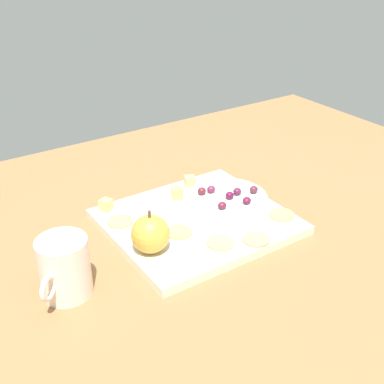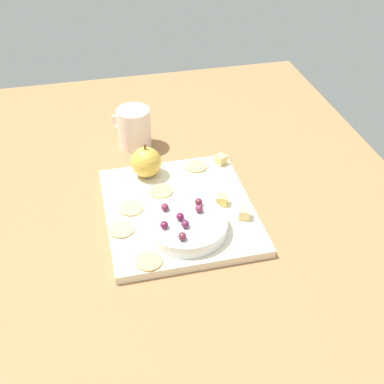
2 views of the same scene
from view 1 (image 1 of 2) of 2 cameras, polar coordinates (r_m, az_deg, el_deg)
table at (r=97.12cm, az=2.18°, el=-4.23°), size 140.16×100.52×3.75cm
platter at (r=93.80cm, az=0.69°, el=-3.52°), size 32.48×28.96×1.73cm
serving_dish at (r=96.72cm, az=4.03°, el=-1.06°), size 15.39×15.39×2.55cm
apple_whole at (r=83.16cm, az=-4.80°, el=-4.84°), size 6.58×6.58×6.58cm
apple_stem at (r=81.10cm, az=-4.91°, el=-2.54°), size 0.50×0.50×1.20cm
cheese_cube_0 at (r=97.13cm, az=-9.86°, el=-1.46°), size 2.84×2.84×2.12cm
cheese_cube_1 at (r=99.78cm, az=-1.73°, el=-0.15°), size 2.71×2.71×2.12cm
cheese_cube_2 at (r=104.45cm, az=-0.25°, el=1.25°), size 2.71×2.71×2.12cm
cracker_0 at (r=93.05cm, az=-8.28°, el=-3.37°), size 4.80×4.80×0.40cm
cracker_1 at (r=87.80cm, az=7.37°, el=-5.42°), size 4.80×4.80×0.40cm
cracker_2 at (r=95.62cm, az=10.25°, el=-2.60°), size 4.80×4.80×0.40cm
cracker_3 at (r=86.32cm, az=3.26°, el=-5.86°), size 4.80×4.80×0.40cm
cracker_4 at (r=89.04cm, az=-1.49°, el=-4.64°), size 4.80×4.80×0.40cm
grape_0 at (r=96.64cm, az=2.22°, el=0.31°), size 1.66×1.50×1.42cm
grape_1 at (r=94.63cm, az=4.34°, el=-0.39°), size 1.66×1.50×1.46cm
grape_2 at (r=93.31cm, az=6.31°, el=-0.98°), size 1.66×1.50×1.34cm
grape_3 at (r=91.40cm, az=3.58°, el=-1.51°), size 1.66×1.50×1.37cm
grape_4 at (r=95.65cm, az=0.90°, el=0.04°), size 1.66×1.50×1.49cm
grape_5 at (r=97.16cm, az=7.11°, el=0.28°), size 1.66×1.50×1.47cm
grape_6 at (r=96.19cm, az=5.22°, el=0.07°), size 1.66×1.50×1.43cm
cup at (r=78.17cm, az=-14.46°, el=-8.40°), size 9.43×8.98×9.62cm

